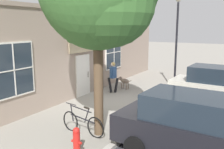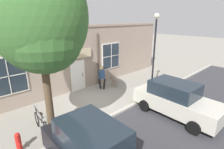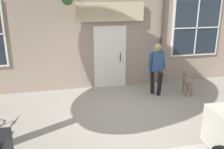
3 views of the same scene
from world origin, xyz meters
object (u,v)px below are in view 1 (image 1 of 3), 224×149
at_px(parked_car_mid_block, 219,86).
at_px(pedestrian_walking, 113,74).
at_px(leaning_bicycle, 82,123).
at_px(fire_hydrant, 77,140).
at_px(street_lamp, 177,30).
at_px(parked_car_nearest_curb, 193,127).
at_px(dog_on_leash, 124,81).

bearing_deg(parked_car_mid_block, pedestrian_walking, -174.87).
xyz_separation_m(leaning_bicycle, fire_hydrant, (0.65, -1.13, 0.02)).
bearing_deg(pedestrian_walking, leaning_bicycle, -70.74).
distance_m(street_lamp, fire_hydrant, 8.73).
relative_size(pedestrian_walking, parked_car_nearest_curb, 0.38).
distance_m(parked_car_mid_block, fire_hydrant, 7.25).
xyz_separation_m(dog_on_leash, street_lamp, (2.59, 1.02, 2.84)).
bearing_deg(fire_hydrant, pedestrian_walking, 111.30).
bearing_deg(leaning_bicycle, parked_car_nearest_curb, 4.73).
height_order(leaning_bicycle, street_lamp, street_lamp).
bearing_deg(parked_car_nearest_curb, leaning_bicycle, -175.27).
bearing_deg(dog_on_leash, parked_car_nearest_curb, -48.70).
height_order(pedestrian_walking, dog_on_leash, pedestrian_walking).
xyz_separation_m(pedestrian_walking, dog_on_leash, (0.15, 1.01, -0.53)).
height_order(dog_on_leash, parked_car_nearest_curb, parked_car_nearest_curb).
distance_m(parked_car_nearest_curb, fire_hydrant, 3.19).
xyz_separation_m(dog_on_leash, parked_car_mid_block, (5.07, -0.54, 0.42)).
distance_m(dog_on_leash, parked_car_nearest_curb, 7.73).
relative_size(dog_on_leash, fire_hydrant, 1.26).
distance_m(leaning_bicycle, parked_car_mid_block, 6.54).
height_order(dog_on_leash, fire_hydrant, fire_hydrant).
bearing_deg(parked_car_mid_block, leaning_bicycle, -121.82).
relative_size(parked_car_nearest_curb, street_lamp, 0.86).
distance_m(parked_car_nearest_curb, street_lamp, 7.65).
relative_size(pedestrian_walking, street_lamp, 0.33).
bearing_deg(pedestrian_walking, fire_hydrant, -68.70).
xyz_separation_m(dog_on_leash, leaning_bicycle, (1.63, -6.08, -0.08)).
relative_size(dog_on_leash, leaning_bicycle, 0.56).
xyz_separation_m(parked_car_mid_block, street_lamp, (-2.47, 1.56, 2.42)).
xyz_separation_m(parked_car_nearest_curb, street_lamp, (-2.50, 6.81, 2.42)).
height_order(pedestrian_walking, leaning_bicycle, pedestrian_walking).
bearing_deg(parked_car_mid_block, fire_hydrant, -112.72).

